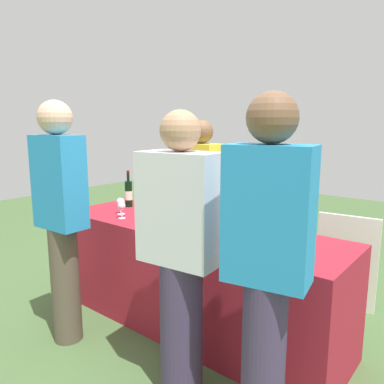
# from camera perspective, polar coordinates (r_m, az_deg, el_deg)

# --- Properties ---
(ground_plane) EXTENTS (12.00, 12.00, 0.00)m
(ground_plane) POSITION_cam_1_polar(r_m,az_deg,el_deg) (3.08, 0.00, -19.37)
(ground_plane) COLOR #476638
(tasting_table) EXTENTS (2.30, 0.70, 0.79)m
(tasting_table) POSITION_cam_1_polar(r_m,az_deg,el_deg) (2.91, 0.00, -12.60)
(tasting_table) COLOR maroon
(tasting_table) RESTS_ON ground_plane
(wine_bottle_0) EXTENTS (0.07, 0.07, 0.33)m
(wine_bottle_0) POSITION_cam_1_polar(r_m,az_deg,el_deg) (3.42, -9.58, -0.23)
(wine_bottle_0) COLOR black
(wine_bottle_0) RESTS_ON tasting_table
(wine_bottle_1) EXTENTS (0.07, 0.07, 0.31)m
(wine_bottle_1) POSITION_cam_1_polar(r_m,az_deg,el_deg) (3.14, -5.65, -1.31)
(wine_bottle_1) COLOR black
(wine_bottle_1) RESTS_ON tasting_table
(wine_bottle_2) EXTENTS (0.07, 0.07, 0.32)m
(wine_bottle_2) POSITION_cam_1_polar(r_m,az_deg,el_deg) (2.90, -1.37, -2.09)
(wine_bottle_2) COLOR black
(wine_bottle_2) RESTS_ON tasting_table
(wine_bottle_3) EXTENTS (0.08, 0.08, 0.33)m
(wine_bottle_3) POSITION_cam_1_polar(r_m,az_deg,el_deg) (2.70, 3.65, -2.88)
(wine_bottle_3) COLOR black
(wine_bottle_3) RESTS_ON tasting_table
(wine_bottle_4) EXTENTS (0.08, 0.08, 0.32)m
(wine_bottle_4) POSITION_cam_1_polar(r_m,az_deg,el_deg) (2.68, 5.87, -3.10)
(wine_bottle_4) COLOR black
(wine_bottle_4) RESTS_ON tasting_table
(wine_bottle_5) EXTENTS (0.07, 0.07, 0.32)m
(wine_bottle_5) POSITION_cam_1_polar(r_m,az_deg,el_deg) (2.64, 8.17, -3.41)
(wine_bottle_5) COLOR black
(wine_bottle_5) RESTS_ON tasting_table
(wine_bottle_6) EXTENTS (0.08, 0.08, 0.33)m
(wine_bottle_6) POSITION_cam_1_polar(r_m,az_deg,el_deg) (2.57, 11.90, -3.86)
(wine_bottle_6) COLOR black
(wine_bottle_6) RESTS_ON tasting_table
(wine_glass_0) EXTENTS (0.07, 0.07, 0.14)m
(wine_glass_0) POSITION_cam_1_polar(r_m,az_deg,el_deg) (3.15, -10.76, -1.57)
(wine_glass_0) COLOR silver
(wine_glass_0) RESTS_ON tasting_table
(wine_glass_1) EXTENTS (0.06, 0.06, 0.13)m
(wine_glass_1) POSITION_cam_1_polar(r_m,az_deg,el_deg) (3.01, -10.63, -2.20)
(wine_glass_1) COLOR silver
(wine_glass_1) RESTS_ON tasting_table
(wine_glass_2) EXTENTS (0.07, 0.07, 0.14)m
(wine_glass_2) POSITION_cam_1_polar(r_m,az_deg,el_deg) (2.96, -6.97, -2.13)
(wine_glass_2) COLOR silver
(wine_glass_2) RESTS_ON tasting_table
(wine_glass_3) EXTENTS (0.07, 0.07, 0.15)m
(wine_glass_3) POSITION_cam_1_polar(r_m,az_deg,el_deg) (2.86, -6.01, -2.52)
(wine_glass_3) COLOR silver
(wine_glass_3) RESTS_ON tasting_table
(wine_glass_4) EXTENTS (0.07, 0.07, 0.14)m
(wine_glass_4) POSITION_cam_1_polar(r_m,az_deg,el_deg) (2.36, 10.67, -5.46)
(wine_glass_4) COLOR silver
(wine_glass_4) RESTS_ON tasting_table
(server_pouring) EXTENTS (0.39, 0.24, 1.56)m
(server_pouring) POSITION_cam_1_polar(r_m,az_deg,el_deg) (3.42, 1.41, -1.07)
(server_pouring) COLOR brown
(server_pouring) RESTS_ON ground_plane
(guest_0) EXTENTS (0.37, 0.22, 1.68)m
(guest_0) POSITION_cam_1_polar(r_m,az_deg,el_deg) (2.70, -19.23, -3.02)
(guest_0) COLOR brown
(guest_0) RESTS_ON ground_plane
(guest_1) EXTENTS (0.46, 0.28, 1.60)m
(guest_1) POSITION_cam_1_polar(r_m,az_deg,el_deg) (2.06, -1.68, -8.81)
(guest_1) COLOR #3F3351
(guest_1) RESTS_ON ground_plane
(guest_2) EXTENTS (0.41, 0.27, 1.66)m
(guest_2) POSITION_cam_1_polar(r_m,az_deg,el_deg) (1.75, 11.29, -10.44)
(guest_2) COLOR #3F3351
(guest_2) RESTS_ON ground_plane
(menu_board) EXTENTS (0.48, 0.08, 0.79)m
(menu_board) POSITION_cam_1_polar(r_m,az_deg,el_deg) (3.42, 22.34, -9.80)
(menu_board) COLOR white
(menu_board) RESTS_ON ground_plane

